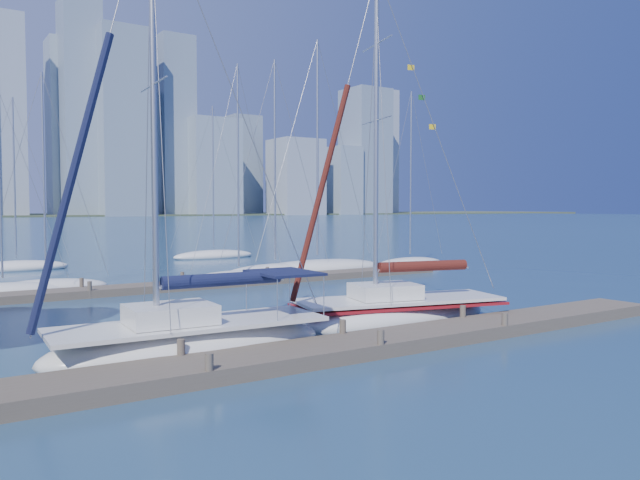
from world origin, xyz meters
TOP-DOWN VIEW (x-y plane):
  - ground at (0.00, 0.00)m, footprint 700.00×700.00m
  - near_dock at (0.00, 0.00)m, footprint 26.00×2.00m
  - far_dock at (2.00, 16.00)m, footprint 30.00×1.80m
  - sailboat_navy at (-4.24, 2.21)m, footprint 8.20×2.97m
  - sailboat_maroon at (3.72, 2.75)m, footprint 8.29×4.31m
  - bg_boat_0 at (-7.24, 18.01)m, footprint 5.92×2.94m
  - bg_boat_1 at (-5.29, 18.47)m, footprint 6.09×4.06m
  - bg_boat_2 at (4.46, 17.30)m, footprint 6.55×3.23m
  - bg_boat_3 at (7.49, 18.59)m, footprint 7.05×3.69m
  - bg_boat_4 at (10.57, 18.70)m, footprint 10.11×4.34m
  - bg_boat_5 at (18.28, 18.74)m, footprint 5.86×2.25m
  - bg_boat_6 at (-5.08, 30.80)m, footprint 6.68×3.44m
  - bg_boat_7 at (9.76, 33.05)m, footprint 7.14×3.85m

SIDE VIEW (x-z plane):
  - ground at x=0.00m, z-range 0.00..0.00m
  - far_dock at x=2.00m, z-range 0.00..0.36m
  - near_dock at x=0.00m, z-range 0.00..0.40m
  - bg_boat_0 at x=-7.24m, z-range -4.72..5.16m
  - bg_boat_1 at x=-5.29m, z-range -5.22..5.68m
  - bg_boat_6 at x=-5.08m, z-range -5.54..6.01m
  - bg_boat_2 at x=4.46m, z-range -5.90..6.38m
  - bg_boat_7 at x=9.76m, z-range -6.06..6.55m
  - bg_boat_5 at x=18.28m, z-range -5.96..6.46m
  - bg_boat_3 at x=7.49m, z-range -6.32..6.87m
  - bg_boat_4 at x=10.57m, z-range -7.15..7.73m
  - sailboat_maroon at x=3.72m, z-range -5.35..7.39m
  - sailboat_navy at x=-4.24m, z-range -5.54..7.65m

